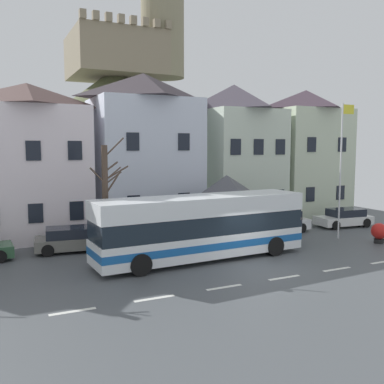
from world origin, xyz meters
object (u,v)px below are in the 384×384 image
townhouse_04 (305,154)px  bus_shelter (227,187)px  public_bench (189,227)px  townhouse_02 (144,152)px  townhouse_03 (234,153)px  harbour_buoy (379,232)px  bare_tree_02 (106,201)px  parked_car_01 (276,222)px  pedestrian_01 (268,225)px  parked_car_00 (71,239)px  flagpole (342,162)px  pedestrian_00 (299,229)px  parked_car_02 (344,218)px  hilltop_castle (117,128)px  transit_bus (202,228)px  townhouse_01 (29,162)px

townhouse_04 → bus_shelter: townhouse_04 is taller
townhouse_04 → public_bench: townhouse_04 is taller
townhouse_02 → townhouse_03: size_ratio=1.02×
harbour_buoy → bare_tree_02: bare_tree_02 is taller
parked_car_01 → pedestrian_01: size_ratio=2.91×
townhouse_03 → public_bench: 8.29m
parked_car_00 → parked_car_01: (13.15, -0.53, 0.05)m
public_bench → flagpole: bearing=-32.8°
parked_car_01 → pedestrian_00: 3.20m
townhouse_04 → bus_shelter: (-10.05, -4.72, -1.96)m
public_bench → townhouse_04: bearing=14.5°
townhouse_03 → townhouse_04: 6.30m
townhouse_04 → pedestrian_01: bearing=-141.0°
parked_car_02 → flagpole: size_ratio=0.50×
townhouse_02 → hilltop_castle: bearing=78.7°
parked_car_02 → pedestrian_01: bearing=15.5°
townhouse_04 → hilltop_castle: size_ratio=0.25×
parked_car_02 → pedestrian_01: (-7.49, -1.36, 0.28)m
townhouse_03 → transit_bus: (-7.68, -9.82, -3.56)m
hilltop_castle → public_bench: bearing=-96.2°
townhouse_01 → pedestrian_01: bearing=-27.9°
townhouse_01 → parked_car_01: townhouse_01 is taller
harbour_buoy → bare_tree_02: bearing=169.1°
townhouse_01 → bus_shelter: size_ratio=2.43×
bus_shelter → townhouse_03: bearing=55.6°
parked_car_00 → parked_car_01: 13.16m
flagpole → public_bench: bearing=147.2°
townhouse_01 → transit_bus: 12.08m
townhouse_02 → public_bench: townhouse_02 is taller
townhouse_02 → hilltop_castle: 24.78m
townhouse_02 → pedestrian_00: bearing=-51.1°
parked_car_02 → harbour_buoy: bearing=72.1°
bus_shelter → parked_car_00: size_ratio=0.95×
townhouse_03 → flagpole: bearing=-75.7°
townhouse_03 → bare_tree_02: 14.65m
hilltop_castle → transit_bus: size_ratio=3.60×
townhouse_02 → public_bench: bearing=-60.6°
parked_car_02 → townhouse_01: bearing=-9.9°
townhouse_03 → pedestrian_01: 8.87m
townhouse_01 → flagpole: 19.11m
townhouse_02 → flagpole: 12.87m
parked_car_00 → flagpole: size_ratio=0.50×
hilltop_castle → transit_bus: 34.34m
townhouse_04 → pedestrian_01: townhouse_04 is taller
transit_bus → pedestrian_00: size_ratio=7.18×
pedestrian_00 → bus_shelter: bearing=132.2°
townhouse_02 → parked_car_02: 14.84m
pedestrian_00 → bare_tree_02: bearing=175.5°
townhouse_03 → hilltop_castle: size_ratio=0.26×
public_bench → transit_bus: bearing=-109.4°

